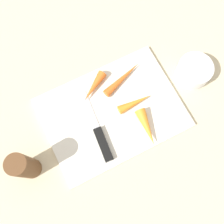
{
  "coord_description": "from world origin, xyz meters",
  "views": [
    {
      "loc": [
        0.09,
        0.18,
        0.69
      ],
      "look_at": [
        0.0,
        0.0,
        0.01
      ],
      "focal_mm": 42.69,
      "sensor_mm": 36.0,
      "label": 1
    }
  ],
  "objects_px": {
    "carrot_short": "(135,103)",
    "carrot_longest": "(123,78)",
    "cutting_board": "(112,113)",
    "pepper_grinder": "(24,167)",
    "carrot_long": "(147,127)",
    "small_bowl": "(193,70)",
    "knife": "(101,140)",
    "carrot_shortest": "(94,87)"
  },
  "relations": [
    {
      "from": "carrot_short",
      "to": "carrot_longest",
      "type": "bearing_deg",
      "value": 88.49
    },
    {
      "from": "cutting_board",
      "to": "pepper_grinder",
      "type": "bearing_deg",
      "value": 9.03
    },
    {
      "from": "carrot_long",
      "to": "carrot_short",
      "type": "bearing_deg",
      "value": -177.52
    },
    {
      "from": "carrot_short",
      "to": "pepper_grinder",
      "type": "bearing_deg",
      "value": -173.45
    },
    {
      "from": "carrot_longest",
      "to": "small_bowl",
      "type": "bearing_deg",
      "value": -38.56
    },
    {
      "from": "cutting_board",
      "to": "carrot_longest",
      "type": "distance_m",
      "value": 0.1
    },
    {
      "from": "carrot_longest",
      "to": "pepper_grinder",
      "type": "height_order",
      "value": "pepper_grinder"
    },
    {
      "from": "cutting_board",
      "to": "carrot_short",
      "type": "height_order",
      "value": "carrot_short"
    },
    {
      "from": "knife",
      "to": "small_bowl",
      "type": "relative_size",
      "value": 2.13
    },
    {
      "from": "carrot_shortest",
      "to": "small_bowl",
      "type": "distance_m",
      "value": 0.28
    },
    {
      "from": "knife",
      "to": "pepper_grinder",
      "type": "xyz_separation_m",
      "value": [
        0.19,
        -0.02,
        0.05
      ]
    },
    {
      "from": "carrot_short",
      "to": "knife",
      "type": "bearing_deg",
      "value": -158.29
    },
    {
      "from": "carrot_longest",
      "to": "cutting_board",
      "type": "bearing_deg",
      "value": -152.58
    },
    {
      "from": "cutting_board",
      "to": "small_bowl",
      "type": "bearing_deg",
      "value": -179.51
    },
    {
      "from": "cutting_board",
      "to": "carrot_shortest",
      "type": "relative_size",
      "value": 3.95
    },
    {
      "from": "carrot_long",
      "to": "pepper_grinder",
      "type": "bearing_deg",
      "value": -91.15
    },
    {
      "from": "carrot_short",
      "to": "pepper_grinder",
      "type": "height_order",
      "value": "pepper_grinder"
    },
    {
      "from": "small_bowl",
      "to": "carrot_long",
      "type": "bearing_deg",
      "value": 23.41
    },
    {
      "from": "carrot_long",
      "to": "carrot_short",
      "type": "relative_size",
      "value": 1.0
    },
    {
      "from": "knife",
      "to": "carrot_shortest",
      "type": "height_order",
      "value": "carrot_shortest"
    },
    {
      "from": "carrot_longest",
      "to": "carrot_short",
      "type": "distance_m",
      "value": 0.08
    },
    {
      "from": "carrot_long",
      "to": "carrot_short",
      "type": "height_order",
      "value": "carrot_long"
    },
    {
      "from": "cutting_board",
      "to": "small_bowl",
      "type": "height_order",
      "value": "small_bowl"
    },
    {
      "from": "knife",
      "to": "carrot_long",
      "type": "bearing_deg",
      "value": -97.47
    },
    {
      "from": "pepper_grinder",
      "to": "knife",
      "type": "bearing_deg",
      "value": 175.36
    },
    {
      "from": "knife",
      "to": "carrot_long",
      "type": "distance_m",
      "value": 0.12
    },
    {
      "from": "carrot_long",
      "to": "carrot_short",
      "type": "distance_m",
      "value": 0.07
    },
    {
      "from": "knife",
      "to": "carrot_short",
      "type": "relative_size",
      "value": 2.1
    },
    {
      "from": "carrot_long",
      "to": "pepper_grinder",
      "type": "relative_size",
      "value": 0.75
    },
    {
      "from": "carrot_longest",
      "to": "small_bowl",
      "type": "xyz_separation_m",
      "value": [
        -0.18,
        0.07,
        0.0
      ]
    },
    {
      "from": "cutting_board",
      "to": "carrot_long",
      "type": "xyz_separation_m",
      "value": [
        -0.06,
        0.08,
        0.02
      ]
    },
    {
      "from": "cutting_board",
      "to": "knife",
      "type": "height_order",
      "value": "knife"
    },
    {
      "from": "knife",
      "to": "pepper_grinder",
      "type": "relative_size",
      "value": 1.58
    },
    {
      "from": "pepper_grinder",
      "to": "small_bowl",
      "type": "bearing_deg",
      "value": -175.24
    },
    {
      "from": "carrot_short",
      "to": "carrot_long",
      "type": "bearing_deg",
      "value": -93.26
    },
    {
      "from": "cutting_board",
      "to": "carrot_shortest",
      "type": "bearing_deg",
      "value": -80.59
    },
    {
      "from": "carrot_shortest",
      "to": "pepper_grinder",
      "type": "bearing_deg",
      "value": -4.94
    },
    {
      "from": "carrot_longest",
      "to": "carrot_shortest",
      "type": "xyz_separation_m",
      "value": [
        0.08,
        -0.01,
        0.0
      ]
    },
    {
      "from": "carrot_long",
      "to": "carrot_short",
      "type": "xyz_separation_m",
      "value": [
        -0.01,
        -0.07,
        -0.0
      ]
    },
    {
      "from": "knife",
      "to": "small_bowl",
      "type": "height_order",
      "value": "small_bowl"
    },
    {
      "from": "knife",
      "to": "pepper_grinder",
      "type": "height_order",
      "value": "pepper_grinder"
    },
    {
      "from": "cutting_board",
      "to": "carrot_longest",
      "type": "relative_size",
      "value": 2.79
    }
  ]
}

